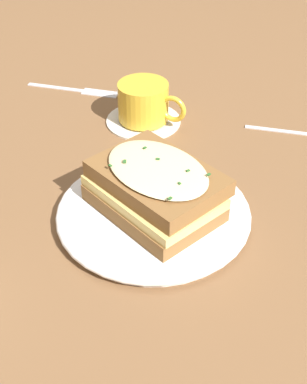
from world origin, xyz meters
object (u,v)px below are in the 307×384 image
(dinner_plate, at_px, (154,213))
(teacup_with_saucer, at_px, (144,105))
(fork, at_px, (83,91))
(sandwich, at_px, (155,189))

(dinner_plate, relative_size, teacup_with_saucer, 1.82)
(dinner_plate, distance_m, teacup_with_saucer, 0.24)
(dinner_plate, height_order, teacup_with_saucer, teacup_with_saucer)
(dinner_plate, relative_size, fork, 1.45)
(teacup_with_saucer, bearing_deg, fork, 163.53)
(fork, bearing_deg, teacup_with_saucer, 61.10)
(dinner_plate, distance_m, fork, 0.37)
(sandwich, bearing_deg, fork, -42.30)
(dinner_plate, xyz_separation_m, fork, (0.27, -0.25, -0.01))
(dinner_plate, bearing_deg, fork, -42.63)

